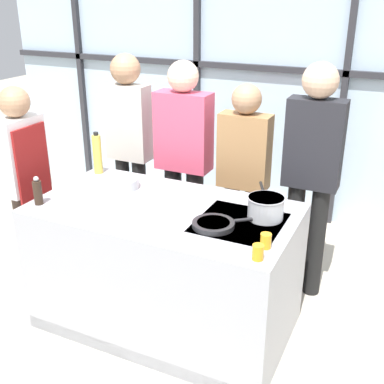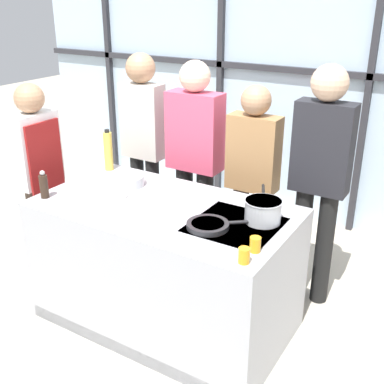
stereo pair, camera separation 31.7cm
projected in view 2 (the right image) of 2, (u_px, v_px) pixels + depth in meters
The scene contains 16 objects.
ground_plane at pixel (167, 319), 3.57m from camera, with size 18.00×18.00×0.00m, color #BCB29E.
back_window_wall at pixel (290, 83), 4.79m from camera, with size 6.40×0.10×2.80m.
demo_island at pixel (165, 266), 3.39m from camera, with size 1.75×0.96×0.92m.
chef at pixel (39, 170), 3.83m from camera, with size 0.23×0.38×1.62m.
spectator_far_left at pixel (143, 139), 4.20m from camera, with size 0.38×0.25×1.79m.
spectator_center_left at pixel (195, 154), 3.97m from camera, with size 0.45×0.25×1.77m.
spectator_center_right at pixel (252, 174), 3.74m from camera, with size 0.40×0.23×1.63m.
spectator_far_right at pixel (320, 171), 3.44m from camera, with size 0.41×0.25×1.81m.
frying_pan at pixel (209, 225), 2.91m from camera, with size 0.40×0.35×0.04m.
saucepan at pixel (263, 210), 2.97m from camera, with size 0.25×0.41×0.14m.
white_plate at pixel (110, 195), 3.36m from camera, with size 0.25×0.25×0.01m, color white.
mixing_bowl at pixel (127, 180), 3.55m from camera, with size 0.26×0.26×0.07m.
oil_bottle at pixel (108, 151), 3.81m from camera, with size 0.07×0.07×0.33m.
pepper_grinder at pixel (44, 186), 3.31m from camera, with size 0.06×0.06×0.20m.
juice_glass_near at pixel (244, 255), 2.53m from camera, with size 0.06×0.06×0.09m, color orange.
juice_glass_far at pixel (255, 244), 2.64m from camera, with size 0.06×0.06×0.09m, color orange.
Camera 2 is at (1.69, -2.40, 2.25)m, focal length 45.00 mm.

